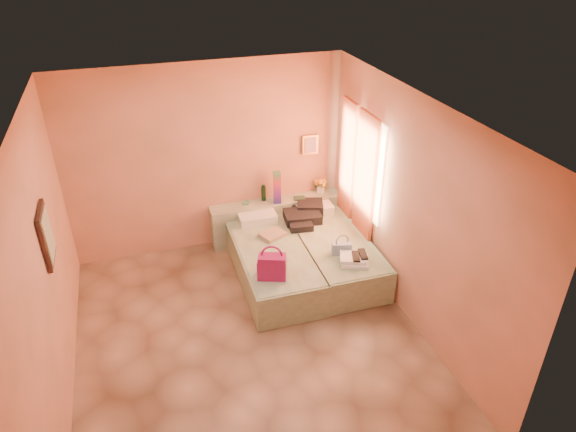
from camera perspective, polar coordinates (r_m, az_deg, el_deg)
The scene contains 16 objects.
ground at distance 6.38m, azimuth -4.25°, elevation -13.34°, with size 4.50×4.50×0.00m, color tan.
room_walls at distance 5.85m, azimuth -4.31°, elevation 3.70°, with size 4.02×4.51×2.81m.
headboard_ledge at distance 8.02m, azimuth -1.27°, elevation -0.32°, with size 2.05×0.30×0.65m, color #AFBC9A.
bed_left at distance 7.13m, azimuth -1.71°, elevation -5.36°, with size 0.90×2.00×0.50m, color #A5BC98.
bed_right at distance 7.38m, azimuth 5.02°, elevation -4.10°, with size 0.90×2.00×0.50m, color #A5BC98.
water_bottle at distance 7.83m, azimuth -2.74°, elevation 2.58°, with size 0.07×0.07×0.25m, color #163D1E.
rainbow_box at distance 7.70m, azimuth -1.23°, elevation 3.17°, with size 0.11×0.11×0.50m, color #951255.
small_dish at distance 7.80m, azimuth -4.71°, elevation 1.50°, with size 0.11×0.11×0.03m, color #519568.
green_book at distance 7.90m, azimuth 1.28°, elevation 1.99°, with size 0.17×0.12×0.03m, color #244331.
flower_vase at distance 8.06m, azimuth 3.64°, elevation 3.52°, with size 0.22×0.22×0.28m, color white.
magenta_handbag at distance 6.37m, azimuth -1.80°, elevation -5.59°, with size 0.35×0.20×0.33m, color #951255.
khaki_garment at distance 7.24m, azimuth -1.72°, elevation -2.09°, with size 0.32×0.26×0.06m, color tan.
clothes_pile at distance 7.61m, azimuth 1.95°, elevation 0.13°, with size 0.57×0.57×0.17m, color black.
blue_handbag at distance 6.88m, azimuth 5.97°, elevation -3.59°, with size 0.26×0.11×0.17m, color #456BA6.
towel_stack at distance 6.74m, azimuth 7.42°, elevation -4.84°, with size 0.35×0.30×0.10m, color white.
sandal_pair at distance 6.72m, azimuth 7.98°, elevation -4.38°, with size 0.18×0.24×0.02m, color black.
Camera 1 is at (-0.99, -4.55, 4.36)m, focal length 32.00 mm.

